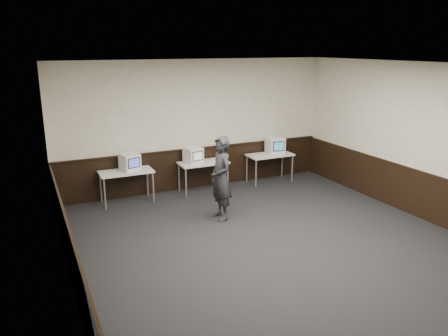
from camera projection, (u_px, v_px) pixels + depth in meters
The scene contains 16 objects.
floor at pixel (280, 250), 7.76m from camera, with size 8.00×8.00×0.00m, color black.
ceiling at pixel (288, 66), 6.90m from camera, with size 8.00×8.00×0.00m, color white.
back_wall at pixel (197, 125), 10.82m from camera, with size 7.00×7.00×0.00m, color beige.
left_wall at pixel (64, 191), 5.91m from camera, with size 8.00×8.00×0.00m, color beige.
right_wall at pixel (432, 144), 8.75m from camera, with size 8.00×8.00×0.00m, color beige.
wainscot_back at pixel (198, 168), 11.10m from camera, with size 6.98×0.04×1.00m, color black.
wainscot_left at pixel (73, 264), 6.22m from camera, with size 0.04×7.98×1.00m, color black.
wainscot_right at pixel (424, 196), 9.04m from camera, with size 0.04×7.98×1.00m, color black.
wainscot_rail at pixel (198, 148), 10.94m from camera, with size 6.98×0.06×0.04m, color black.
desk_left at pixel (126, 174), 9.95m from camera, with size 1.20×0.60×0.75m.
desk_center at pixel (203, 165), 10.72m from camera, with size 1.20×0.60×0.75m.
desk_right at pixel (270, 157), 11.49m from camera, with size 1.20×0.60×0.75m.
emac_left at pixel (130, 162), 9.96m from camera, with size 0.47×0.49×0.39m.
emac_center at pixel (193, 155), 10.58m from camera, with size 0.45×0.47×0.38m.
emac_right at pixel (275, 145), 11.52m from camera, with size 0.47×0.50×0.42m.
person at pixel (221, 178), 8.95m from camera, with size 0.64×0.42×1.76m, color #232429.
Camera 1 is at (-3.90, -5.99, 3.51)m, focal length 35.00 mm.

